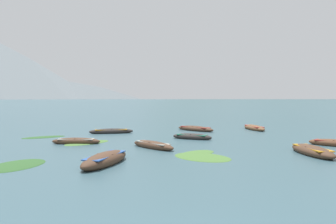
{
  "coord_description": "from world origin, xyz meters",
  "views": [
    {
      "loc": [
        0.02,
        -4.73,
        3.03
      ],
      "look_at": [
        -0.72,
        39.06,
        1.18
      ],
      "focal_mm": 35.02,
      "sensor_mm": 36.0,
      "label": 1
    }
  ],
  "objects": [
    {
      "name": "weed_patch_1",
      "position": [
        -7.07,
        9.75,
        0.0
      ],
      "size": [
        2.79,
        3.63,
        0.14
      ],
      "primitive_type": "ellipsoid",
      "rotation": [
        0.0,
        0.0,
        1.33
      ],
      "color": "#2D5628",
      "rests_on": "ground"
    },
    {
      "name": "rowboat_8",
      "position": [
        -1.23,
        15.06,
        0.17
      ],
      "size": [
        3.12,
        3.34,
        0.53
      ],
      "color": "#4C3323",
      "rests_on": "ground"
    },
    {
      "name": "weed_patch_5",
      "position": [
        -5.83,
        17.24,
        0.0
      ],
      "size": [
        3.45,
        3.83,
        0.14
      ],
      "primitive_type": "ellipsoid",
      "rotation": [
        0.0,
        0.0,
        0.93
      ],
      "color": "#477033",
      "rests_on": "ground"
    },
    {
      "name": "mountain_1",
      "position": [
        -527.48,
        1734.22,
        271.43
      ],
      "size": [
        1718.43,
        1718.43,
        542.85
      ],
      "primitive_type": "cone",
      "color": "slate",
      "rests_on": "ground"
    },
    {
      "name": "rowboat_4",
      "position": [
        -5.36,
        23.36,
        0.16
      ],
      "size": [
        3.89,
        1.8,
        0.52
      ],
      "color": "#2D2826",
      "rests_on": "ground"
    },
    {
      "name": "rowboat_7",
      "position": [
        -3.12,
        10.14,
        0.21
      ],
      "size": [
        2.13,
        4.05,
        0.68
      ],
      "color": "#4C3323",
      "rests_on": "ground"
    },
    {
      "name": "weed_patch_0",
      "position": [
        1.31,
        13.15,
        0.0
      ],
      "size": [
        2.76,
        2.95,
        0.14
      ],
      "primitive_type": "ellipsoid",
      "rotation": [
        0.0,
        0.0,
        2.46
      ],
      "color": "#477033",
      "rests_on": "ground"
    },
    {
      "name": "ground_plane",
      "position": [
        0.0,
        1500.0,
        0.0
      ],
      "size": [
        6000.0,
        6000.0,
        0.0
      ],
      "primitive_type": "plane",
      "color": "#385660"
    },
    {
      "name": "rowboat_1",
      "position": [
        -6.47,
        16.87,
        0.16
      ],
      "size": [
        3.24,
        0.94,
        0.5
      ],
      "color": "#4C3323",
      "rests_on": "ground"
    },
    {
      "name": "rowboat_3",
      "position": [
        10.26,
        16.12,
        0.17
      ],
      "size": [
        3.08,
        2.77,
        0.53
      ],
      "color": "brown",
      "rests_on": "ground"
    },
    {
      "name": "rowboat_2",
      "position": [
        7.48,
        12.89,
        0.19
      ],
      "size": [
        1.6,
        3.99,
        0.61
      ],
      "color": "#4C3323",
      "rests_on": "ground"
    },
    {
      "name": "mountain_3",
      "position": [
        558.23,
        1784.9,
        246.96
      ],
      "size": [
        1451.0,
        1451.0,
        493.93
      ],
      "primitive_type": "cone",
      "color": "#4C5B56",
      "rests_on": "ground"
    },
    {
      "name": "rowboat_0",
      "position": [
        2.06,
        25.86,
        0.17
      ],
      "size": [
        3.8,
        3.86,
        0.55
      ],
      "color": "#4C3323",
      "rests_on": "ground"
    },
    {
      "name": "weed_patch_6",
      "position": [
        -10.02,
        20.34,
        0.0
      ],
      "size": [
        3.45,
        2.99,
        0.14
      ],
      "primitive_type": "ellipsoid",
      "rotation": [
        0.0,
        0.0,
        0.62
      ],
      "color": "#2D5628",
      "rests_on": "ground"
    },
    {
      "name": "rowboat_6",
      "position": [
        1.41,
        19.54,
        0.16
      ],
      "size": [
        3.22,
        2.22,
        0.51
      ],
      "color": "#2D2826",
      "rests_on": "ground"
    },
    {
      "name": "weed_patch_2",
      "position": [
        1.5,
        11.98,
        0.0
      ],
      "size": [
        3.93,
        3.95,
        0.14
      ],
      "primitive_type": "ellipsoid",
      "rotation": [
        0.0,
        0.0,
        2.34
      ],
      "color": "#477033",
      "rests_on": "ground"
    },
    {
      "name": "mountain_2",
      "position": [
        -21.06,
        1746.37,
        257.18
      ],
      "size": [
        1260.07,
        1260.07,
        514.35
      ],
      "primitive_type": "cone",
      "color": "#56665B",
      "rests_on": "ground"
    },
    {
      "name": "rowboat_5",
      "position": [
        7.78,
        26.79,
        0.18
      ],
      "size": [
        1.73,
        4.36,
        0.58
      ],
      "color": "brown",
      "rests_on": "ground"
    }
  ]
}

